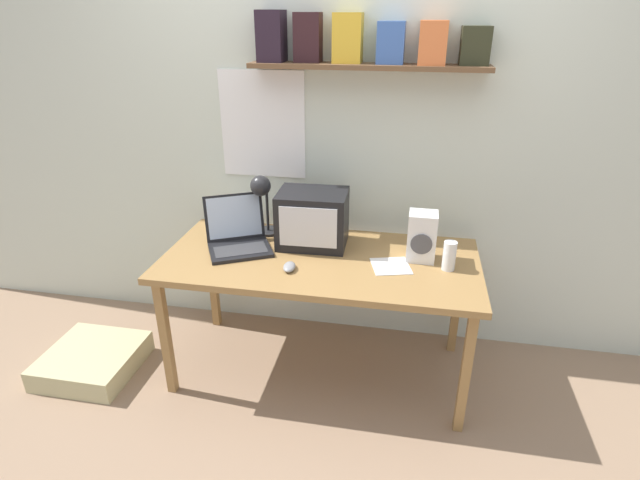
{
  "coord_description": "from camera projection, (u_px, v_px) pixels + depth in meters",
  "views": [
    {
      "loc": [
        0.43,
        -2.29,
        1.89
      ],
      "look_at": [
        0.0,
        0.0,
        0.82
      ],
      "focal_mm": 28.0,
      "sensor_mm": 36.0,
      "label": 1
    }
  ],
  "objects": [
    {
      "name": "ground_plane",
      "position": [
        320.0,
        368.0,
        2.91
      ],
      "size": [
        12.0,
        12.0,
        0.0
      ],
      "primitive_type": "plane",
      "color": "#95775D"
    },
    {
      "name": "back_wall",
      "position": [
        337.0,
        125.0,
        2.8
      ],
      "size": [
        5.6,
        0.24,
        2.6
      ],
      "color": "silver",
      "rests_on": "ground_plane"
    },
    {
      "name": "corner_desk",
      "position": [
        320.0,
        267.0,
        2.63
      ],
      "size": [
        1.64,
        0.78,
        0.72
      ],
      "color": "#9D7442",
      "rests_on": "ground_plane"
    },
    {
      "name": "crt_monitor",
      "position": [
        313.0,
        219.0,
        2.7
      ],
      "size": [
        0.38,
        0.3,
        0.3
      ],
      "rotation": [
        0.0,
        0.0,
        0.03
      ],
      "color": "black",
      "rests_on": "corner_desk"
    },
    {
      "name": "laptop",
      "position": [
        238.0,
        235.0,
        2.7
      ],
      "size": [
        0.43,
        0.43,
        0.26
      ],
      "rotation": [
        0.0,
        0.0,
        0.48
      ],
      "color": "black",
      "rests_on": "corner_desk"
    },
    {
      "name": "desk_lamp",
      "position": [
        262.0,
        194.0,
        2.75
      ],
      "size": [
        0.14,
        0.19,
        0.36
      ],
      "rotation": [
        0.0,
        0.0,
        -0.17
      ],
      "color": "#232326",
      "rests_on": "corner_desk"
    },
    {
      "name": "juice_glass",
      "position": [
        449.0,
        257.0,
        2.46
      ],
      "size": [
        0.06,
        0.06,
        0.15
      ],
      "color": "white",
      "rests_on": "corner_desk"
    },
    {
      "name": "space_heater",
      "position": [
        422.0,
        236.0,
        2.54
      ],
      "size": [
        0.15,
        0.14,
        0.26
      ],
      "rotation": [
        0.0,
        0.0,
        -0.02
      ],
      "color": "white",
      "rests_on": "corner_desk"
    },
    {
      "name": "computer_mouse",
      "position": [
        289.0,
        267.0,
        2.47
      ],
      "size": [
        0.07,
        0.11,
        0.03
      ],
      "rotation": [
        0.0,
        0.0,
        0.08
      ],
      "color": "gray",
      "rests_on": "corner_desk"
    },
    {
      "name": "printed_handout",
      "position": [
        234.0,
        230.0,
        2.93
      ],
      "size": [
        0.3,
        0.25,
        0.0
      ],
      "rotation": [
        0.0,
        0.0,
        0.37
      ],
      "color": "white",
      "rests_on": "corner_desk"
    },
    {
      "name": "loose_paper_near_laptop",
      "position": [
        391.0,
        266.0,
        2.51
      ],
      "size": [
        0.23,
        0.23,
        0.0
      ],
      "rotation": [
        0.0,
        0.0,
        0.26
      ],
      "color": "white",
      "rests_on": "corner_desk"
    },
    {
      "name": "floor_cushion",
      "position": [
        93.0,
        360.0,
        2.87
      ],
      "size": [
        0.5,
        0.5,
        0.13
      ],
      "color": "#C2BC8A",
      "rests_on": "ground_plane"
    }
  ]
}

